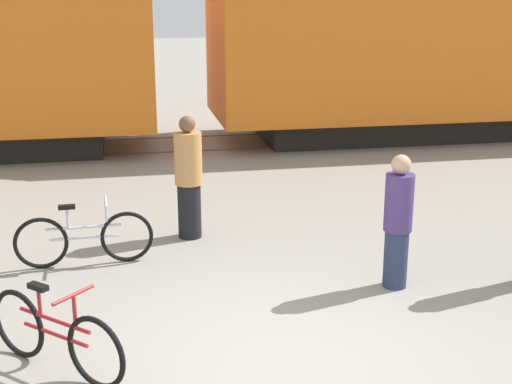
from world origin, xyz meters
name	(u,v)px	position (x,y,z in m)	size (l,w,h in m)	color
ground_plane	(281,360)	(0.00, 0.00, 0.00)	(80.00, 80.00, 0.00)	gray
freight_train	(182,12)	(0.00, 9.36, 2.79)	(27.77, 3.08, 5.34)	black
rail_near	(189,151)	(0.00, 8.64, 0.01)	(39.77, 0.07, 0.01)	#4C4238
rail_far	(183,137)	(0.00, 10.08, 0.01)	(39.77, 0.07, 0.01)	#4C4238
bicycle_silver	(84,238)	(-1.86, 2.72, 0.35)	(1.68, 0.46, 0.81)	black
bicycle_maroon	(55,335)	(-2.01, 0.18, 0.36)	(1.24, 1.18, 0.83)	black
person_in_purple	(398,222)	(1.66, 1.39, 0.78)	(0.32, 0.32, 1.56)	#283351
person_in_tan	(189,178)	(-0.49, 3.49, 0.84)	(0.37, 0.37, 1.68)	black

